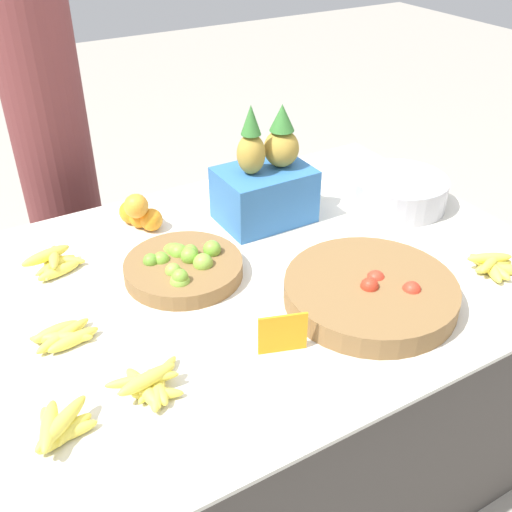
# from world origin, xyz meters

# --- Properties ---
(ground_plane) EXTENTS (12.00, 12.00, 0.00)m
(ground_plane) POSITION_xyz_m (0.00, 0.00, 0.00)
(ground_plane) COLOR #ADA599
(market_table) EXTENTS (1.65, 1.19, 0.76)m
(market_table) POSITION_xyz_m (0.00, 0.00, 0.38)
(market_table) COLOR #4C4742
(market_table) RESTS_ON ground_plane
(lime_bowl) EXTENTS (0.33, 0.33, 0.08)m
(lime_bowl) POSITION_xyz_m (-0.18, 0.08, 0.79)
(lime_bowl) COLOR olive
(lime_bowl) RESTS_ON market_table
(tomato_basket) EXTENTS (0.45, 0.45, 0.09)m
(tomato_basket) POSITION_xyz_m (0.19, -0.27, 0.79)
(tomato_basket) COLOR olive
(tomato_basket) RESTS_ON market_table
(orange_pile) EXTENTS (0.11, 0.15, 0.13)m
(orange_pile) POSITION_xyz_m (-0.19, 0.40, 0.82)
(orange_pile) COLOR orange
(orange_pile) RESTS_ON market_table
(metal_bowl) EXTENTS (0.32, 0.32, 0.10)m
(metal_bowl) POSITION_xyz_m (0.61, 0.10, 0.81)
(metal_bowl) COLOR #B7B7BF
(metal_bowl) RESTS_ON market_table
(price_sign) EXTENTS (0.11, 0.04, 0.11)m
(price_sign) POSITION_xyz_m (-0.11, -0.32, 0.82)
(price_sign) COLOR orange
(price_sign) RESTS_ON market_table
(produce_crate) EXTENTS (0.29, 0.21, 0.39)m
(produce_crate) POSITION_xyz_m (0.18, 0.24, 0.89)
(produce_crate) COLOR #3370B7
(produce_crate) RESTS_ON market_table
(veg_bundle) EXTENTS (0.03, 0.03, 0.16)m
(veg_bundle) POSITION_xyz_m (0.30, 0.42, 0.84)
(veg_bundle) COLOR #428438
(veg_bundle) RESTS_ON market_table
(banana_bunch_middle_left) EXTENTS (0.19, 0.16, 0.06)m
(banana_bunch_middle_left) POSITION_xyz_m (-0.43, -0.29, 0.79)
(banana_bunch_middle_left) COLOR #EFDB4C
(banana_bunch_middle_left) RESTS_ON market_table
(banana_bunch_front_center) EXTENTS (0.16, 0.10, 0.03)m
(banana_bunch_front_center) POSITION_xyz_m (-0.55, -0.02, 0.78)
(banana_bunch_front_center) COLOR #EFDB4C
(banana_bunch_front_center) RESTS_ON market_table
(banana_bunch_back_center) EXTENTS (0.16, 0.15, 0.05)m
(banana_bunch_back_center) POSITION_xyz_m (0.57, -0.34, 0.78)
(banana_bunch_back_center) COLOR #EFDB4C
(banana_bunch_back_center) RESTS_ON market_table
(banana_bunch_front_left) EXTENTS (0.14, 0.15, 0.06)m
(banana_bunch_front_left) POSITION_xyz_m (-0.64, -0.31, 0.79)
(banana_bunch_front_left) COLOR #EFDB4C
(banana_bunch_front_left) RESTS_ON market_table
(banana_bunch_front_right) EXTENTS (0.18, 0.16, 0.06)m
(banana_bunch_front_right) POSITION_xyz_m (-0.49, 0.30, 0.79)
(banana_bunch_front_right) COLOR #EFDB4C
(banana_bunch_front_right) RESTS_ON market_table
(vendor_person) EXTENTS (0.28, 0.28, 1.68)m
(vendor_person) POSITION_xyz_m (-0.31, 0.97, 0.79)
(vendor_person) COLOR brown
(vendor_person) RESTS_ON ground_plane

